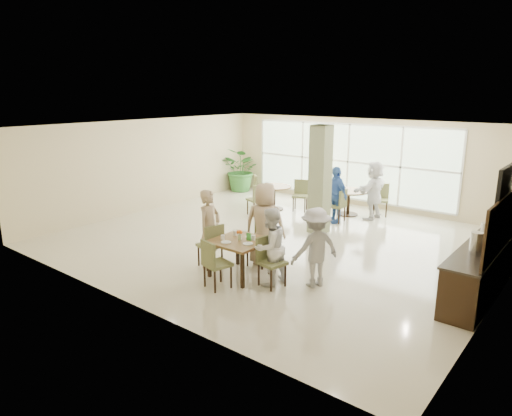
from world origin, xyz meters
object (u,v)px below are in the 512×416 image
Objects in this scene: teen_left at (210,229)px; adult_standing at (320,175)px; potted_plant at (242,170)px; teen_standing at (315,247)px; round_table_right at (349,196)px; adult_b at (374,190)px; round_table_left at (274,192)px; teen_right at (270,247)px; main_table at (240,244)px; adult_a at (336,195)px; teen_far at (265,224)px; buffet_counter at (492,254)px.

adult_standing reaches higher than teen_left.
potted_plant is 7.50m from teen_left.
teen_standing is 6.59m from adult_standing.
adult_b is at bearing 3.92° from round_table_right.
round_table_left is at bearing 87.62° from adult_standing.
teen_left reaches higher than potted_plant.
round_table_left is 5.76m from teen_right.
round_table_left is 0.71× the size of teen_standing.
teen_standing is at bearing -69.22° from round_table_right.
main_table is 0.67× the size of teen_standing.
round_table_left is 1.71m from adult_standing.
round_table_right is at bearing -160.48° from teen_right.
round_table_right is at bearing -82.56° from adult_b.
round_table_left is 2.23m from adult_a.
adult_a is (-0.41, 3.80, -0.09)m from teen_far.
potted_plant is at bearing 160.14° from buffet_counter.
teen_standing is (2.26, 0.51, -0.06)m from teen_left.
adult_a is at bearing 158.05° from buffet_counter.
teen_right is 0.79× the size of adult_standing.
round_table_right is 0.75× the size of teen_right.
adult_b is 2.23m from adult_standing.
round_table_left is at bearing -109.76° from teen_standing.
teen_standing is at bearing -83.43° from teen_left.
adult_b reaches higher than round_table_left.
adult_standing is at bearing -101.43° from adult_b.
round_table_left is at bearing 14.78° from teen_left.
buffet_counter is 4.77m from adult_a.
teen_left is 6.29m from adult_standing.
round_table_right is 0.59× the size of adult_standing.
teen_far is 1.12× the size of adult_a.
adult_a is (0.41, 4.62, -0.03)m from teen_left.
teen_far is at bearing -56.01° from round_table_left.
teen_far is at bearing -130.17° from teen_right.
main_table is 1.52m from teen_standing.
teen_far is at bearing -84.17° from round_table_right.
teen_left is at bearing -51.07° from teen_standing.
adult_a reaches higher than teen_right.
teen_left is at bearing -7.53° from adult_b.
adult_standing is at bearing 157.72° from adult_a.
teen_right is (-3.28, -2.81, 0.21)m from buffet_counter.
adult_b reaches higher than teen_left.
adult_b is at bearing 80.67° from adult_a.
teen_standing is at bearing -40.61° from potted_plant.
teen_right reaches higher than round_table_right.
teen_left is 1.17m from teen_far.
round_table_right is at bearing 148.67° from buffet_counter.
adult_b is (-3.74, 2.79, 0.29)m from buffet_counter.
round_table_left is at bearing -137.25° from teen_right.
round_table_right is 0.81m from adult_b.
adult_b is (0.76, 0.05, 0.27)m from round_table_right.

